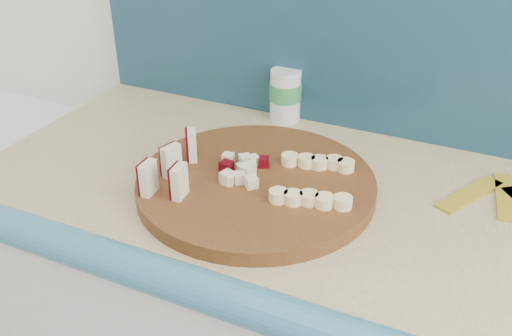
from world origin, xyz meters
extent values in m
cylinder|color=#4B2A10|center=(-0.47, 1.47, 0.92)|extent=(0.50, 0.50, 0.03)
cube|color=beige|center=(-0.62, 1.35, 0.97)|extent=(0.02, 0.04, 0.06)
cube|color=#48050C|center=(-0.62, 1.34, 0.97)|extent=(0.01, 0.04, 0.06)
cube|color=beige|center=(-0.61, 1.41, 0.97)|extent=(0.02, 0.04, 0.06)
cube|color=#48050C|center=(-0.62, 1.41, 0.97)|extent=(0.01, 0.04, 0.06)
cube|color=beige|center=(-0.61, 1.48, 0.97)|extent=(0.02, 0.04, 0.06)
cube|color=#48050C|center=(-0.62, 1.47, 0.97)|extent=(0.01, 0.04, 0.06)
cube|color=beige|center=(-0.56, 1.36, 0.97)|extent=(0.02, 0.04, 0.06)
cube|color=#48050C|center=(-0.57, 1.36, 0.97)|extent=(0.01, 0.04, 0.06)
cube|color=#EEE7BF|center=(-0.49, 1.46, 0.95)|extent=(0.02, 0.02, 0.02)
cube|color=#EEE7BF|center=(-0.49, 1.47, 0.95)|extent=(0.02, 0.02, 0.02)
cube|color=#48050C|center=(-0.49, 1.48, 0.95)|extent=(0.02, 0.02, 0.02)
cube|color=#EEE7BF|center=(-0.50, 1.47, 0.95)|extent=(0.02, 0.02, 0.02)
cube|color=#EEE7BF|center=(-0.51, 1.47, 0.95)|extent=(0.02, 0.02, 0.02)
cube|color=#EEE7BF|center=(-0.53, 1.47, 0.95)|extent=(0.02, 0.02, 0.02)
cube|color=#EEE7BF|center=(-0.51, 1.46, 0.95)|extent=(0.02, 0.02, 0.02)
cube|color=#EEE7BF|center=(-0.51, 1.44, 0.95)|extent=(0.02, 0.02, 0.02)
cube|color=#48050C|center=(-0.51, 1.43, 0.95)|extent=(0.02, 0.02, 0.02)
cube|color=#EEE7BF|center=(-0.50, 1.44, 0.95)|extent=(0.02, 0.02, 0.02)
cube|color=#EEE7BF|center=(-0.48, 1.44, 0.95)|extent=(0.02, 0.02, 0.02)
cube|color=#EEE7BF|center=(-0.49, 1.46, 0.95)|extent=(0.02, 0.02, 0.02)
cylinder|color=#FDE29A|center=(-0.41, 1.42, 0.95)|extent=(0.03, 0.03, 0.02)
cylinder|color=#FDE29A|center=(-0.38, 1.42, 0.95)|extent=(0.03, 0.03, 0.02)
cylinder|color=#FDE29A|center=(-0.36, 1.43, 0.95)|extent=(0.03, 0.03, 0.02)
cylinder|color=#FDE29A|center=(-0.34, 1.43, 0.95)|extent=(0.03, 0.03, 0.02)
cylinder|color=#FDE29A|center=(-0.31, 1.44, 0.95)|extent=(0.03, 0.03, 0.02)
cylinder|color=#FDE29A|center=(-0.44, 1.54, 0.95)|extent=(0.03, 0.03, 0.02)
cylinder|color=#FDE29A|center=(-0.41, 1.54, 0.95)|extent=(0.03, 0.03, 0.02)
cylinder|color=#FDE29A|center=(-0.39, 1.55, 0.95)|extent=(0.03, 0.03, 0.02)
cylinder|color=#FDE29A|center=(-0.36, 1.56, 0.95)|extent=(0.03, 0.03, 0.02)
cylinder|color=#FDE29A|center=(-0.34, 1.56, 0.95)|extent=(0.03, 0.03, 0.02)
cylinder|color=silver|center=(-0.54, 1.76, 0.97)|extent=(0.07, 0.07, 0.11)
cylinder|color=green|center=(-0.54, 1.76, 0.98)|extent=(0.07, 0.07, 0.04)
cube|color=gold|center=(-0.13, 1.61, 0.91)|extent=(0.10, 0.15, 0.01)
cube|color=gold|center=(-0.07, 1.63, 0.91)|extent=(0.05, 0.16, 0.01)
camera|label=1|loc=(-0.11, 0.69, 1.46)|focal=40.00mm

